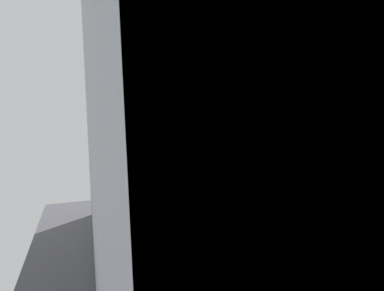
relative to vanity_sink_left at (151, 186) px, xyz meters
The scene contains 9 objects.
wall_back 2.18m from the vanity_sink_left, ahead, with size 5.42×0.60×2.53m.
wall_left 2.16m from the vanity_sink_left, 109.07° to the right, with size 0.12×4.36×2.53m, color #999EA3.
bath_mat 0.70m from the vanity_sink_left, 90.00° to the right, with size 0.68×0.44×0.01m, color #474C56.
vanity_sink_left is the anchor object (origin of this frame).
tap_on_left_sink 0.45m from the vanity_sink_left, 90.00° to the left, with size 0.03×0.13×0.11m.
toilet 0.93m from the vanity_sink_left, ahead, with size 0.48×0.62×1.00m.
toothbrush_cup 0.50m from the vanity_sink_left, 150.51° to the left, with size 0.07×0.07×0.21m.
soap_dispenser 0.53m from the vanity_sink_left, 30.15° to the left, with size 0.06×0.06×0.19m.
folded_hand_towel 0.39m from the vanity_sink_left, 107.45° to the right, with size 0.22×0.16×0.04m, color #47474C.
Camera 1 is at (-2.72, -1.84, 1.46)m, focal length 29.61 mm.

